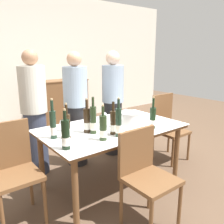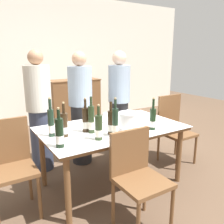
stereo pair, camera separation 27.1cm
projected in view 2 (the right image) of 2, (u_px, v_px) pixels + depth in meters
name	position (u px, v px, depth m)	size (l,w,h in m)	color
ground_plane	(112.00, 183.00, 2.93)	(12.00, 12.00, 0.00)	brown
back_wall	(37.00, 61.00, 5.10)	(8.00, 0.10, 2.80)	silver
sideboard_cabinet	(75.00, 101.00, 5.45)	(1.16, 0.46, 0.98)	brown
dining_table	(112.00, 133.00, 2.78)	(1.63, 0.98, 0.72)	brown
ice_bucket	(129.00, 120.00, 2.67)	(0.24, 0.24, 0.19)	white
wine_bottle_0	(153.00, 119.00, 2.64)	(0.07, 0.07, 0.37)	black
wine_bottle_1	(60.00, 134.00, 2.14)	(0.08, 0.08, 0.37)	black
wine_bottle_2	(111.00, 123.00, 2.49)	(0.07, 0.07, 0.35)	#332314
wine_bottle_3	(86.00, 120.00, 2.58)	(0.08, 0.08, 0.38)	#332314
wine_bottle_4	(64.00, 125.00, 2.41)	(0.07, 0.07, 0.36)	#332314
wine_bottle_5	(91.00, 120.00, 2.52)	(0.07, 0.07, 0.40)	#28381E
wine_bottle_6	(99.00, 128.00, 2.33)	(0.08, 0.08, 0.36)	#28381E
wine_bottle_7	(115.00, 123.00, 2.41)	(0.06, 0.06, 0.41)	#1E3323
wine_bottle_8	(51.00, 123.00, 2.42)	(0.06, 0.06, 0.41)	#1E3323
wine_glass_0	(128.00, 113.00, 3.00)	(0.08, 0.08, 0.15)	white
wine_glass_1	(112.00, 118.00, 2.74)	(0.09, 0.09, 0.15)	white
wine_glass_2	(89.00, 116.00, 2.89)	(0.08, 0.08, 0.13)	white
wine_glass_3	(106.00, 115.00, 2.91)	(0.07, 0.07, 0.13)	white
wine_glass_4	(63.00, 121.00, 2.65)	(0.07, 0.07, 0.13)	white
chair_near_front	(137.00, 172.00, 2.12)	(0.42, 0.42, 0.90)	brown
chair_right_end	(173.00, 125.00, 3.45)	(0.42, 0.42, 0.97)	brown
chair_left_end	(10.00, 161.00, 2.30)	(0.42, 0.42, 0.94)	brown
person_host	(40.00, 112.00, 3.12)	(0.33, 0.33, 1.61)	#383F56
person_guest_left	(81.00, 109.00, 3.32)	(0.33, 0.33, 1.58)	#262628
person_guest_right	(119.00, 104.00, 3.65)	(0.33, 0.33, 1.60)	#262628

